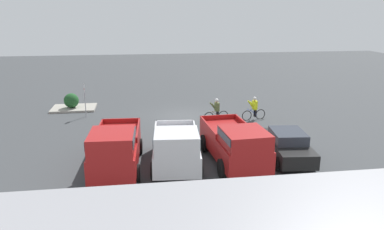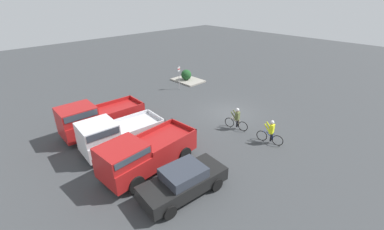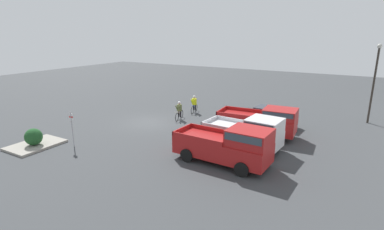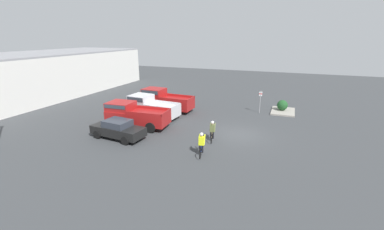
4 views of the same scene
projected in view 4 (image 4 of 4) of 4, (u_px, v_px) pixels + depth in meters
name	position (u px, v px, depth m)	size (l,w,h in m)	color
ground_plane	(238.00, 134.00, 20.98)	(80.00, 80.00, 0.00)	#383A3D
warehouse_building	(1.00, 80.00, 29.68)	(40.15, 11.50, 5.57)	silver
sedan_0	(118.00, 129.00, 20.04)	(2.20, 4.46, 1.48)	black
pickup_truck_0	(134.00, 114.00, 22.52)	(2.55, 5.57, 2.14)	maroon
pickup_truck_1	(150.00, 106.00, 25.08)	(2.61, 5.08, 2.15)	silver
pickup_truck_2	(164.00, 99.00, 27.51)	(2.44, 5.57, 2.27)	maroon
cyclist_0	(212.00, 131.00, 19.53)	(1.76, 0.53, 1.62)	black
cyclist_1	(201.00, 144.00, 17.16)	(1.74, 0.53, 1.63)	black
fire_lane_sign	(260.00, 100.00, 26.40)	(0.06, 0.30, 2.35)	#9E9EA3
curb_island	(283.00, 111.00, 27.08)	(3.22, 2.32, 0.15)	gray
shrub	(282.00, 105.00, 27.04)	(1.10, 1.10, 1.10)	#1E4C23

